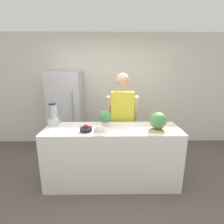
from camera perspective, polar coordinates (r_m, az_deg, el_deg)
ground_plane at (r=2.91m, az=0.09°, el=-25.31°), size 14.00×14.00×0.00m
wall_back at (r=4.22m, az=-0.26°, el=7.05°), size 8.00×0.06×2.60m
counter_island at (r=2.90m, az=0.01°, el=-14.07°), size 2.09×0.63×0.94m
refrigerator at (r=4.05m, az=-14.50°, el=0.19°), size 0.69×0.69×1.76m
person at (r=3.20m, az=3.24°, el=-2.70°), size 0.55×0.27×1.76m
cutting_board at (r=2.72m, az=15.13°, el=-5.54°), size 0.35×0.28×0.01m
watermelon at (r=2.69m, az=14.83°, el=-2.73°), size 0.26×0.26×0.26m
bowl_cherries at (r=2.60m, az=-8.49°, el=-5.46°), size 0.18×0.18×0.10m
bowl_cream at (r=2.58m, az=-4.15°, el=-5.48°), size 0.15×0.15×0.10m
blender at (r=2.95m, az=-18.64°, el=-1.07°), size 0.15×0.15×0.36m
potted_plant at (r=2.78m, az=-2.15°, el=-1.86°), size 0.19×0.19×0.25m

